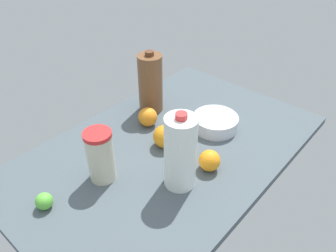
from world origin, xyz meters
TOP-DOWN VIEW (x-y plane):
  - countertop at (0.00, 0.00)cm, footprint 120.00×76.00cm
  - tumbler_cup at (26.36, -6.09)cm, footprint 9.18×9.18cm
  - milk_jug at (11.29, 15.05)cm, footprint 10.33×10.33cm
  - chocolate_milk_jug at (-15.48, -23.60)cm, footprint 10.39×10.39cm
  - mixing_bowl at (-22.31, 6.09)cm, footprint 18.34×18.34cm
  - orange_beside_bowl at (-5.61, -16.00)cm, footprint 7.88×7.88cm
  - orange_by_jug at (-0.63, 18.54)cm, footprint 7.54×7.54cm
  - orange_near_front at (-0.02, -1.74)cm, footprint 8.71×8.71cm
  - lime_loose at (46.68, -9.17)cm, footprint 5.34×5.34cm

SIDE VIEW (x-z plane):
  - countertop at x=0.00cm, z-range 0.00..3.00cm
  - lime_loose at x=46.68cm, z-range 3.00..8.34cm
  - mixing_bowl at x=-22.31cm, z-range 3.00..8.47cm
  - orange_by_jug at x=-0.63cm, z-range 3.00..10.54cm
  - orange_beside_bowl at x=-5.61cm, z-range 3.00..10.88cm
  - orange_near_front at x=-0.02cm, z-range 3.00..11.71cm
  - tumbler_cup at x=26.36cm, z-range 3.04..21.85cm
  - chocolate_milk_jug at x=-15.48cm, z-range 2.22..29.50cm
  - milk_jug at x=11.29cm, z-range 2.22..29.92cm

